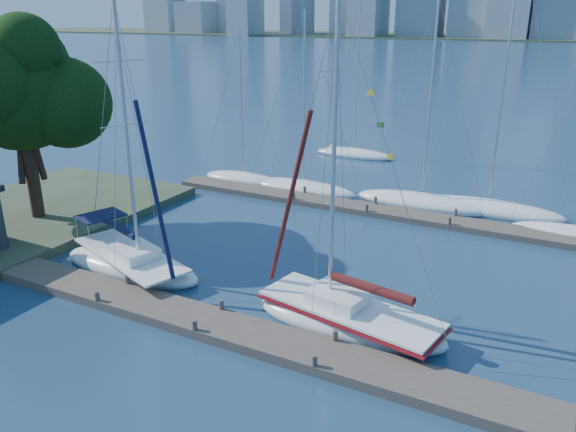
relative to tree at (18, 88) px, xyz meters
The scene contains 12 objects.
ground 18.19m from the tree, 17.69° to the right, with size 700.00×700.00×0.00m, color navy.
near_dock 18.10m from the tree, 17.69° to the right, with size 26.00×2.00×0.40m, color #4A3E36.
far_dock 22.16m from the tree, 32.07° to the left, with size 30.00×1.80×0.36m, color #4A3E36.
far_shore 315.51m from the tree, 87.17° to the left, with size 800.00×100.00×1.50m, color #38472D.
tree is the anchor object (origin of this frame).
sailboat_navy 11.76m from the tree, 14.64° to the right, with size 8.20×5.03×12.93m.
sailboat_maroon 21.72m from the tree, ahead, with size 8.18×3.92×12.94m.
bg_boat_0 16.34m from the tree, 65.68° to the left, with size 6.57×2.50×10.97m.
bg_boat_1 18.65m from the tree, 50.13° to the left, with size 7.99×3.26×12.32m.
bg_boat_2 24.72m from the tree, 35.72° to the left, with size 8.90×5.61×13.04m.
bg_boat_3 28.26m from the tree, 32.01° to the left, with size 9.28×3.45×15.86m.
bg_boat_6 27.54m from the tree, 67.11° to the left, with size 7.26×4.82×13.09m.
Camera 1 is at (11.73, -15.71, 11.66)m, focal length 35.00 mm.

